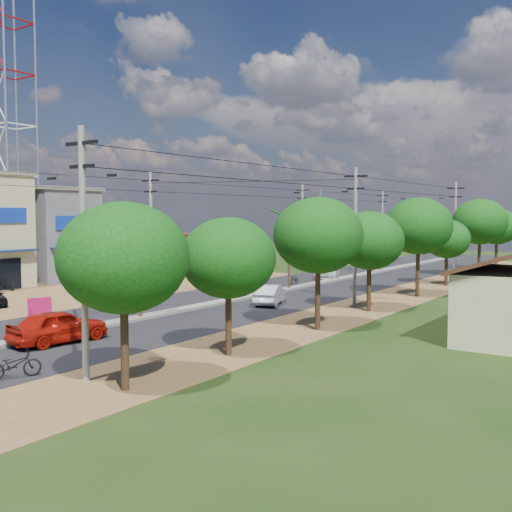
# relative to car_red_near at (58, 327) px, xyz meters

# --- Properties ---
(ground) EXTENTS (160.00, 160.00, 0.00)m
(ground) POSITION_rel_car_red_near_xyz_m (-1.50, 2.63, -0.78)
(ground) COLOR black
(ground) RESTS_ON ground
(road) EXTENTS (12.00, 110.00, 0.04)m
(road) POSITION_rel_car_red_near_xyz_m (-1.50, 17.63, -0.76)
(road) COLOR black
(road) RESTS_ON ground
(median) EXTENTS (1.00, 90.00, 0.18)m
(median) POSITION_rel_car_red_near_xyz_m (-1.50, 20.63, -0.69)
(median) COLOR #605E56
(median) RESTS_ON ground
(dirt_lot_west) EXTENTS (18.00, 46.00, 0.04)m
(dirt_lot_west) POSITION_rel_car_red_near_xyz_m (-16.50, 10.63, -0.76)
(dirt_lot_west) COLOR #53371C
(dirt_lot_west) RESTS_ON ground
(dirt_shoulder_east) EXTENTS (5.00, 90.00, 0.03)m
(dirt_shoulder_east) POSITION_rel_car_red_near_xyz_m (7.00, 17.63, -0.76)
(dirt_shoulder_east) COLOR #53371C
(dirt_shoulder_east) RESTS_ON ground
(shophouse_grey) EXTENTS (9.00, 6.40, 8.30)m
(shophouse_grey) POSITION_rel_car_red_near_xyz_m (-23.48, 16.63, 3.39)
(shophouse_grey) COLOR #4E5156
(shophouse_grey) RESTS_ON ground
(low_shed) EXTENTS (10.40, 10.40, 3.95)m
(low_shed) POSITION_rel_car_red_near_xyz_m (-22.50, 26.63, 1.19)
(low_shed) COLOR #605E56
(low_shed) RESTS_ON ground
(telecom_tower) EXTENTS (3.80, 3.80, 43.00)m
(telecom_tower) POSITION_rel_car_red_near_xyz_m (-28.50, 16.63, 18.34)
(telecom_tower) COLOR gray
(telecom_tower) RESTS_ON ground
(tree_east_a) EXTENTS (4.40, 4.40, 6.37)m
(tree_east_a) POSITION_rel_car_red_near_xyz_m (8.00, -3.37, 3.71)
(tree_east_a) COLOR black
(tree_east_a) RESTS_ON ground
(tree_east_b) EXTENTS (4.00, 4.00, 5.83)m
(tree_east_b) POSITION_rel_car_red_near_xyz_m (7.80, 2.63, 3.34)
(tree_east_b) COLOR black
(tree_east_b) RESTS_ON ground
(tree_east_c) EXTENTS (4.60, 4.60, 6.83)m
(tree_east_c) POSITION_rel_car_red_near_xyz_m (8.20, 9.63, 4.09)
(tree_east_c) COLOR black
(tree_east_c) RESTS_ON ground
(tree_east_d) EXTENTS (4.20, 4.20, 6.13)m
(tree_east_d) POSITION_rel_car_red_near_xyz_m (7.90, 16.63, 3.56)
(tree_east_d) COLOR black
(tree_east_d) RESTS_ON ground
(tree_east_e) EXTENTS (4.80, 4.80, 7.14)m
(tree_east_e) POSITION_rel_car_red_near_xyz_m (8.10, 24.63, 4.31)
(tree_east_e) COLOR black
(tree_east_e) RESTS_ON ground
(tree_east_f) EXTENTS (3.80, 3.80, 5.52)m
(tree_east_f) POSITION_rel_car_red_near_xyz_m (7.70, 32.63, 3.11)
(tree_east_f) COLOR black
(tree_east_f) RESTS_ON ground
(tree_east_g) EXTENTS (5.00, 5.00, 7.38)m
(tree_east_g) POSITION_rel_car_red_near_xyz_m (8.30, 40.63, 4.46)
(tree_east_g) COLOR black
(tree_east_g) RESTS_ON ground
(tree_east_h) EXTENTS (4.40, 4.40, 6.52)m
(tree_east_h) POSITION_rel_car_red_near_xyz_m (8.00, 48.63, 3.86)
(tree_east_h) COLOR black
(tree_east_h) RESTS_ON ground
(palm_median_near) EXTENTS (2.00, 2.00, 6.15)m
(palm_median_near) POSITION_rel_car_red_near_xyz_m (-1.50, 6.63, 4.76)
(palm_median_near) COLOR black
(palm_median_near) RESTS_ON ground
(palm_median_mid) EXTENTS (2.00, 2.00, 6.55)m
(palm_median_mid) POSITION_rel_car_red_near_xyz_m (-1.50, 22.63, 5.12)
(palm_median_mid) COLOR black
(palm_median_mid) RESTS_ON ground
(palm_median_far) EXTENTS (2.00, 2.00, 5.85)m
(palm_median_far) POSITION_rel_car_red_near_xyz_m (-1.50, 38.63, 4.49)
(palm_median_far) COLOR black
(palm_median_far) RESTS_ON ground
(streetlight_near) EXTENTS (5.10, 0.18, 8.00)m
(streetlight_near) POSITION_rel_car_red_near_xyz_m (-1.50, 2.63, 4.01)
(streetlight_near) COLOR gray
(streetlight_near) RESTS_ON ground
(streetlight_mid) EXTENTS (5.10, 0.18, 8.00)m
(streetlight_mid) POSITION_rel_car_red_near_xyz_m (-1.50, 27.63, 4.01)
(streetlight_mid) COLOR gray
(streetlight_mid) RESTS_ON ground
(streetlight_far) EXTENTS (5.10, 0.18, 8.00)m
(streetlight_far) POSITION_rel_car_red_near_xyz_m (-1.50, 52.63, 4.01)
(streetlight_far) COLOR gray
(streetlight_far) RESTS_ON ground
(utility_pole_w_b) EXTENTS (1.60, 0.24, 9.00)m
(utility_pole_w_b) POSITION_rel_car_red_near_xyz_m (-8.50, 14.63, 3.98)
(utility_pole_w_b) COLOR #605E56
(utility_pole_w_b) RESTS_ON ground
(utility_pole_w_c) EXTENTS (1.60, 0.24, 9.00)m
(utility_pole_w_c) POSITION_rel_car_red_near_xyz_m (-8.50, 36.63, 3.98)
(utility_pole_w_c) COLOR #605E56
(utility_pole_w_c) RESTS_ON ground
(utility_pole_w_d) EXTENTS (1.60, 0.24, 9.00)m
(utility_pole_w_d) POSITION_rel_car_red_near_xyz_m (-8.50, 57.63, 3.98)
(utility_pole_w_d) COLOR #605E56
(utility_pole_w_d) RESTS_ON ground
(utility_pole_e_a) EXTENTS (1.60, 0.24, 9.00)m
(utility_pole_e_a) POSITION_rel_car_red_near_xyz_m (6.00, -3.37, 3.98)
(utility_pole_e_a) COLOR #605E56
(utility_pole_e_a) RESTS_ON ground
(utility_pole_e_b) EXTENTS (1.60, 0.24, 9.00)m
(utility_pole_e_b) POSITION_rel_car_red_near_xyz_m (6.00, 18.63, 3.98)
(utility_pole_e_b) COLOR #605E56
(utility_pole_e_b) RESTS_ON ground
(utility_pole_e_c) EXTENTS (1.60, 0.24, 9.00)m
(utility_pole_e_c) POSITION_rel_car_red_near_xyz_m (6.00, 40.63, 3.98)
(utility_pole_e_c) COLOR #605E56
(utility_pole_e_c) RESTS_ON ground
(car_red_near) EXTENTS (2.28, 4.71, 1.55)m
(car_red_near) POSITION_rel_car_red_near_xyz_m (0.00, 0.00, 0.00)
(car_red_near) COLOR #9A1208
(car_red_near) RESTS_ON ground
(car_silver_mid) EXTENTS (2.78, 4.24, 1.32)m
(car_silver_mid) POSITION_rel_car_red_near_xyz_m (1.49, 15.35, -0.11)
(car_silver_mid) COLOR #A7ABB0
(car_silver_mid) RESTS_ON ground
(car_white_far) EXTENTS (3.61, 5.18, 1.39)m
(car_white_far) POSITION_rel_car_red_near_xyz_m (-3.00, 31.84, -0.08)
(car_white_far) COLOR #AFAFAB
(car_white_far) RESTS_ON ground
(moto_rider_east) EXTENTS (1.34, 2.03, 1.01)m
(moto_rider_east) POSITION_rel_car_red_near_xyz_m (3.70, -4.71, -0.27)
(moto_rider_east) COLOR black
(moto_rider_east) RESTS_ON ground
(moto_rider_west_a) EXTENTS (0.88, 1.80, 0.90)m
(moto_rider_west_a) POSITION_rel_car_red_near_xyz_m (-2.70, 25.45, -0.32)
(moto_rider_west_a) COLOR black
(moto_rider_west_a) RESTS_ON ground
(moto_rider_west_b) EXTENTS (1.13, 1.84, 1.07)m
(moto_rider_west_b) POSITION_rel_car_red_near_xyz_m (-4.12, 31.69, -0.24)
(moto_rider_west_b) COLOR black
(moto_rider_west_b) RESTS_ON ground
(roadside_sign) EXTENTS (0.60, 1.28, 1.12)m
(roadside_sign) POSITION_rel_car_red_near_xyz_m (-7.00, 3.98, -0.22)
(roadside_sign) COLOR #A80F42
(roadside_sign) RESTS_ON ground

